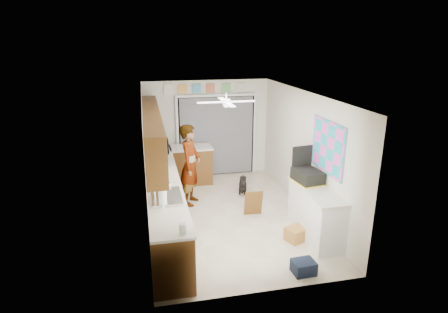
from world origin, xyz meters
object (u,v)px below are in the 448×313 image
cup (168,185)px  suitcase (307,176)px  cardboard_box (297,234)px  navy_crate (304,267)px  man (190,165)px  paper_towel_roll (163,198)px  dog (243,185)px  microwave (159,145)px

cup → suitcase: suitcase is taller
cardboard_box → navy_crate: bearing=-107.0°
suitcase → man: bearing=133.6°
paper_towel_roll → navy_crate: size_ratio=0.82×
navy_crate → dog: 3.30m
microwave → suitcase: 3.62m
microwave → dog: 2.17m
cardboard_box → man: bearing=129.8°
cup → dog: 2.60m
navy_crate → dog: bearing=91.7°
man → dog: size_ratio=3.61×
man → microwave: bearing=55.9°
paper_towel_roll → man: 2.21m
suitcase → dog: size_ratio=1.13×
paper_towel_roll → dog: size_ratio=0.57×
cardboard_box → dog: dog is taller
man → dog: (1.27, 0.33, -0.70)m
cup → man: (0.57, 1.33, -0.10)m
microwave → cup: (0.03, -2.27, -0.11)m
cardboard_box → dog: bearing=99.7°
cup → man: size_ratio=0.07×
microwave → cardboard_box: size_ratio=1.51×
paper_towel_roll → cardboard_box: size_ratio=0.71×
microwave → dog: microwave is taller
cup → paper_towel_roll: size_ratio=0.45×
paper_towel_roll → cardboard_box: paper_towel_roll is taller
navy_crate → microwave: bearing=116.8°
paper_towel_roll → navy_crate: paper_towel_roll is taller
microwave → paper_towel_roll: bearing=175.8°
suitcase → man: 2.55m
microwave → navy_crate: size_ratio=1.73×
cup → navy_crate: bearing=-40.2°
microwave → dog: size_ratio=1.20×
man → paper_towel_roll: bearing=-175.1°
microwave → man: 1.14m
microwave → navy_crate: bearing=-155.7°
microwave → cup: microwave is taller
cup → dog: size_ratio=0.26×
cardboard_box → man: size_ratio=0.22×
cup → suitcase: 2.57m
suitcase → navy_crate: size_ratio=1.63×
microwave → dog: (1.87, -0.61, -0.91)m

